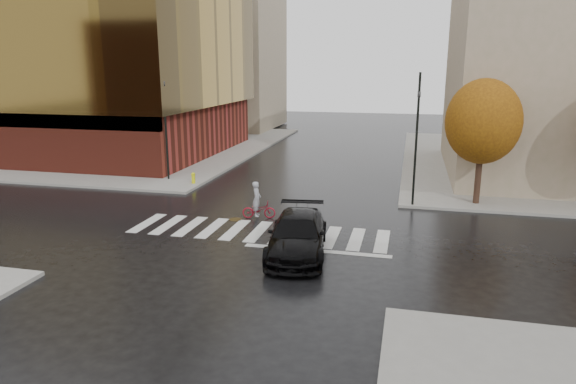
% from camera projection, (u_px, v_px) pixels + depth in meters
% --- Properties ---
extents(ground, '(120.00, 120.00, 0.00)m').
position_uv_depth(ground, '(255.00, 235.00, 22.59)').
color(ground, black).
rests_on(ground, ground).
extents(sidewalk_nw, '(30.00, 30.00, 0.15)m').
position_uv_depth(sidewalk_nw, '(104.00, 145.00, 47.15)').
color(sidewalk_nw, gray).
rests_on(sidewalk_nw, ground).
extents(crosswalk, '(12.00, 3.00, 0.01)m').
position_uv_depth(crosswalk, '(258.00, 231.00, 23.06)').
color(crosswalk, silver).
rests_on(crosswalk, ground).
extents(office_glass, '(27.00, 19.00, 16.00)m').
position_uv_depth(office_glass, '(64.00, 52.00, 42.55)').
color(office_glass, maroon).
rests_on(office_glass, sidewalk_nw).
extents(building_nw_far, '(14.00, 12.00, 20.00)m').
position_uv_depth(building_nw_far, '(215.00, 39.00, 58.67)').
color(building_nw_far, gray).
rests_on(building_nw_far, sidewalk_nw).
extents(tree_ne_a, '(3.80, 3.80, 6.50)m').
position_uv_depth(tree_ne_a, '(483.00, 122.00, 26.23)').
color(tree_ne_a, black).
rests_on(tree_ne_a, sidewalk_ne).
extents(sedan, '(2.91, 5.67, 1.57)m').
position_uv_depth(sedan, '(297.00, 235.00, 20.18)').
color(sedan, black).
rests_on(sedan, ground).
extents(cyclist, '(1.69, 0.88, 1.83)m').
position_uv_depth(cyclist, '(258.00, 206.00, 24.94)').
color(cyclist, maroon).
rests_on(cyclist, ground).
extents(traffic_light_nw, '(0.21, 0.19, 7.14)m').
position_uv_depth(traffic_light_nw, '(165.00, 116.00, 32.01)').
color(traffic_light_nw, black).
rests_on(traffic_light_nw, sidewalk_nw).
extents(traffic_light_ne, '(0.19, 0.21, 6.79)m').
position_uv_depth(traffic_light_ne, '(417.00, 132.00, 26.05)').
color(traffic_light_ne, black).
rests_on(traffic_light_ne, sidewalk_ne).
extents(fire_hydrant, '(0.24, 0.24, 0.69)m').
position_uv_depth(fire_hydrant, '(193.00, 177.00, 31.67)').
color(fire_hydrant, yellow).
rests_on(fire_hydrant, sidewalk_nw).
extents(manhole, '(0.77, 0.77, 0.01)m').
position_uv_depth(manhole, '(235.00, 219.00, 24.84)').
color(manhole, '#453518').
rests_on(manhole, ground).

